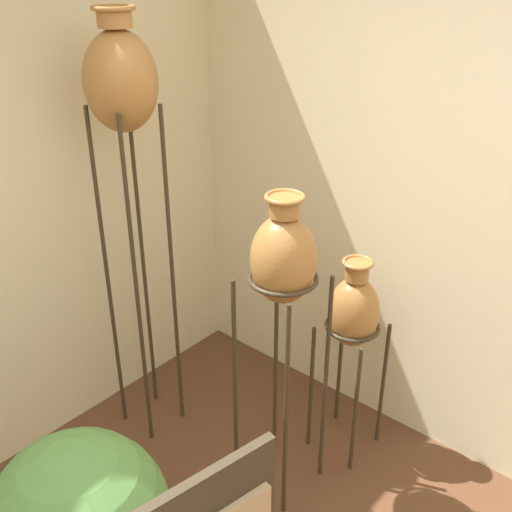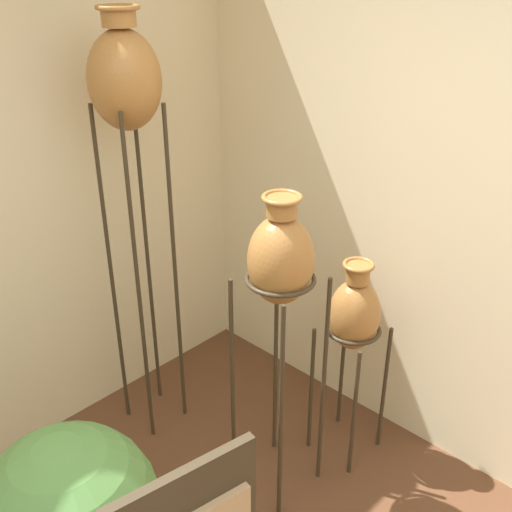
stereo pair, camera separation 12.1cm
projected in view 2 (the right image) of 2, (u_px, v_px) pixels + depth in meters
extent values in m
cylinder|color=#382D1E|center=(139.00, 295.00, 2.85)|extent=(0.02, 0.02, 1.74)
cylinder|color=#382D1E|center=(176.00, 278.00, 3.00)|extent=(0.02, 0.02, 1.74)
cylinder|color=#382D1E|center=(112.00, 279.00, 2.99)|extent=(0.02, 0.02, 1.74)
cylinder|color=#382D1E|center=(148.00, 264.00, 3.14)|extent=(0.02, 0.02, 1.74)
torus|color=#382D1E|center=(127.00, 103.00, 2.60)|extent=(0.23, 0.23, 0.02)
ellipsoid|color=#A87038|center=(125.00, 80.00, 2.56)|extent=(0.32, 0.32, 0.43)
cylinder|color=#A87038|center=(118.00, 17.00, 2.44)|extent=(0.14, 0.14, 0.08)
torus|color=#A87038|center=(118.00, 7.00, 2.43)|extent=(0.18, 0.18, 0.02)
cylinder|color=#382D1E|center=(281.00, 418.00, 2.54)|extent=(0.02, 0.02, 1.12)
cylinder|color=#382D1E|center=(323.00, 386.00, 2.73)|extent=(0.02, 0.02, 1.12)
cylinder|color=#382D1E|center=(233.00, 387.00, 2.72)|extent=(0.02, 0.02, 1.12)
cylinder|color=#382D1E|center=(276.00, 359.00, 2.91)|extent=(0.02, 0.02, 1.12)
torus|color=#382D1E|center=(280.00, 279.00, 2.47)|extent=(0.30, 0.30, 0.02)
ellipsoid|color=#A87038|center=(281.00, 260.00, 2.43)|extent=(0.28, 0.28, 0.39)
cylinder|color=#A87038|center=(282.00, 207.00, 2.33)|extent=(0.12, 0.12, 0.08)
torus|color=#A87038|center=(282.00, 198.00, 2.31)|extent=(0.16, 0.16, 0.02)
cylinder|color=#382D1E|center=(354.00, 415.00, 2.84)|extent=(0.02, 0.02, 0.73)
cylinder|color=#382D1E|center=(384.00, 389.00, 3.01)|extent=(0.02, 0.02, 0.73)
cylinder|color=#382D1E|center=(311.00, 390.00, 3.00)|extent=(0.02, 0.02, 0.73)
cylinder|color=#382D1E|center=(342.00, 367.00, 3.17)|extent=(0.02, 0.02, 0.73)
torus|color=#382D1E|center=(353.00, 329.00, 2.84)|extent=(0.27, 0.27, 0.02)
ellipsoid|color=#A87038|center=(354.00, 315.00, 2.81)|extent=(0.24, 0.24, 0.35)
cylinder|color=#A87038|center=(358.00, 273.00, 2.71)|extent=(0.11, 0.11, 0.09)
torus|color=#A87038|center=(359.00, 265.00, 2.69)|extent=(0.15, 0.15, 0.02)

